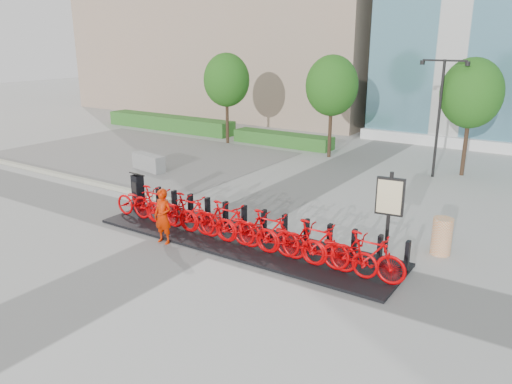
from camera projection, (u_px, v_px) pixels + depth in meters
The scene contains 28 objects.
ground at pixel (202, 236), 15.30m from camera, with size 120.00×120.00×0.00m, color #B3B3B0.
gravel_patch at pixel (140, 154), 26.18m from camera, with size 14.00×14.00×0.00m, color slate.
curb at pixel (55, 174), 22.10m from camera, with size 14.00×0.25×0.15m, color #A8A892.
hedge_a at pixel (169, 123), 33.34m from camera, with size 10.00×1.40×0.90m, color #185B1C.
hedge_b at pixel (282, 139), 28.35m from camera, with size 6.00×1.20×0.70m, color #185B1C.
tree_0 at pixel (227, 80), 28.04m from camera, with size 2.60×2.60×5.10m.
tree_1 at pixel (332, 86), 24.59m from camera, with size 2.60×2.60×5.10m.
tree_2 at pixel (472, 93), 21.14m from camera, with size 2.60×2.60×5.10m.
streetlamp at pixel (440, 105), 21.01m from camera, with size 2.00×0.20×5.00m.
dock_pad at pixel (242, 241), 14.84m from camera, with size 9.60×2.40×0.08m, color black.
dock_rail_posts at pixel (263, 224), 14.86m from camera, with size 8.74×0.50×0.85m, color black, non-canonical shape.
bike_0 at pixel (139, 203), 16.46m from camera, with size 0.72×2.06×1.08m, color #C90003.
bike_1 at pixel (155, 205), 16.06m from camera, with size 0.56×1.99×1.20m, color #C90003.
bike_2 at pixel (172, 210), 15.70m from camera, with size 0.72×2.06×1.08m, color #C90003.
bike_3 at pixel (189, 213), 15.30m from camera, with size 0.56×1.99×1.20m, color #C90003.
bike_4 at pixel (207, 219), 14.93m from camera, with size 0.72×2.06×1.08m, color #C90003.
bike_5 at pixel (227, 222), 14.53m from camera, with size 0.56×1.99×1.20m, color #C90003.
bike_6 at pixel (247, 229), 14.17m from camera, with size 0.72×2.06×1.08m, color #C90003.
bike_7 at pixel (268, 232), 13.77m from camera, with size 0.56×1.99×1.20m, color #C90003.
bike_8 at pixel (291, 240), 13.40m from camera, with size 0.72×2.06×1.08m, color #C90003.
bike_9 at pixel (315, 243), 13.00m from camera, with size 0.56×1.99×1.20m, color #C90003.
bike_10 at pixel (340, 252), 12.64m from camera, with size 0.72×2.06×1.08m, color #C90003.
bike_11 at pixel (367, 256), 12.24m from camera, with size 0.56×1.99×1.20m, color #C90003.
kiosk at pixel (138, 192), 17.20m from camera, with size 0.47×0.42×1.38m.
worker_red at pixel (163, 216), 14.57m from camera, with size 0.60×0.39×1.65m, color #C42100.
construction_barrel at pixel (442, 236), 13.87m from camera, with size 0.55×0.55×1.06m, color #E16304.
jersey_barrier at pixel (148, 162), 22.91m from camera, with size 1.94×0.53×0.75m, color gray.
map_sign at pixel (390, 200), 13.67m from camera, with size 0.78×0.23×2.35m.
Camera 1 is at (9.29, -10.92, 5.77)m, focal length 35.00 mm.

